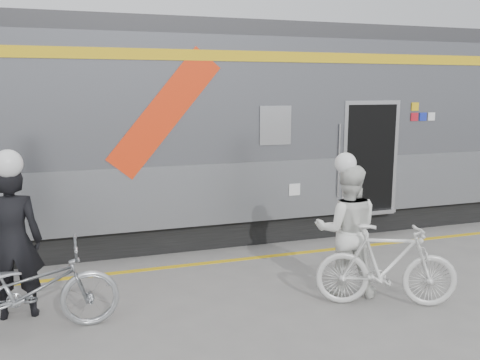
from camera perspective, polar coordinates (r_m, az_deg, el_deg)
name	(u,v)px	position (r m, az deg, el deg)	size (l,w,h in m)	color
ground	(272,314)	(6.88, 3.64, -14.75)	(90.00, 90.00, 0.00)	slate
train	(239,130)	(10.53, -0.11, 5.63)	(24.00, 3.17, 4.10)	black
safety_strip	(225,261)	(8.77, -1.65, -9.08)	(24.00, 0.12, 0.01)	gold
man	(12,242)	(7.06, -24.18, -6.37)	(0.73, 0.48, 1.99)	black
bicycle_left	(29,290)	(6.66, -22.62, -11.31)	(0.73, 2.09, 1.10)	#ABAFB3
woman	(347,230)	(7.35, 11.91, -5.53)	(0.91, 0.71, 1.87)	white
bicycle_right	(386,265)	(7.18, 16.12, -9.20)	(0.53, 1.89, 1.13)	silver
helmet_man	(5,150)	(6.84, -24.90, 3.07)	(0.35, 0.35, 0.35)	white
helmet_woman	(350,154)	(7.14, 12.23, 2.88)	(0.30, 0.30, 0.30)	white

